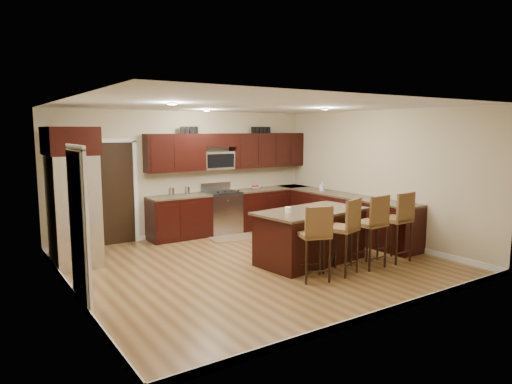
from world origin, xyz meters
TOP-DOWN VIEW (x-y plane):
  - floor at (0.00, 0.00)m, footprint 6.00×6.00m
  - ceiling at (0.00, 0.00)m, footprint 6.00×6.00m
  - wall_back at (0.00, 2.75)m, footprint 6.00×0.00m
  - wall_left at (-3.00, 0.00)m, footprint 0.00×5.50m
  - wall_right at (3.00, 0.00)m, footprint 0.00×5.50m
  - base_cabinets at (1.90, 1.45)m, footprint 4.02×3.96m
  - upper_cabinets at (1.04, 2.58)m, footprint 4.00×0.33m
  - range at (0.68, 2.45)m, footprint 0.76×0.64m
  - microwave at (0.68, 2.60)m, footprint 0.76×0.31m
  - doorway at (-1.65, 2.73)m, footprint 0.85×0.03m
  - pantry_door at (-2.98, -0.30)m, footprint 0.03×0.80m
  - letter_decor at (0.90, 2.58)m, footprint 2.20×0.03m
  - island at (0.86, -0.41)m, footprint 2.10×1.28m
  - stool_left at (0.24, -1.25)m, footprint 0.56×0.56m
  - stool_mid at (0.85, -1.26)m, footprint 0.58×0.58m
  - stool_right at (1.48, -1.26)m, footprint 0.48×0.48m
  - refrigerator at (-2.62, 1.66)m, footprint 0.79×1.00m
  - floor_mat at (0.60, 1.84)m, footprint 1.05×0.79m
  - fruit_bowl at (1.59, 2.45)m, footprint 0.32×0.32m
  - soap_bottle at (2.70, 1.37)m, footprint 0.11×0.12m
  - canister_tall at (-0.51, 2.45)m, footprint 0.12×0.12m
  - canister_short at (-0.15, 2.45)m, footprint 0.11×0.11m
  - island_jar at (0.36, -0.41)m, footprint 0.10×0.10m
  - stool_extra at (2.13, -1.26)m, footprint 0.48×0.48m

SIDE VIEW (x-z plane):
  - floor at x=0.00m, z-range 0.00..0.00m
  - floor_mat at x=0.60m, z-range 0.00..0.01m
  - island at x=0.86m, z-range -0.03..0.89m
  - base_cabinets at x=1.90m, z-range 0.00..0.92m
  - range at x=0.68m, z-range -0.08..1.03m
  - stool_left at x=0.24m, z-range 0.15..1.32m
  - stool_mid at x=0.85m, z-range 0.15..1.38m
  - stool_right at x=1.48m, z-range 0.15..1.38m
  - stool_extra at x=2.13m, z-range 0.15..1.38m
  - fruit_bowl at x=1.59m, z-range 0.92..0.98m
  - island_jar at x=0.36m, z-range 0.92..1.02m
  - canister_tall at x=-0.51m, z-range 0.92..1.10m
  - canister_short at x=-0.15m, z-range 0.92..1.10m
  - soap_bottle at x=2.70m, z-range 0.92..1.12m
  - pantry_door at x=-2.98m, z-range 0.00..2.04m
  - doorway at x=-1.65m, z-range 0.00..2.06m
  - refrigerator at x=-2.62m, z-range 0.03..2.38m
  - wall_back at x=0.00m, z-range -1.65..4.35m
  - wall_left at x=-3.00m, z-range -1.40..4.10m
  - wall_right at x=3.00m, z-range -1.40..4.10m
  - microwave at x=0.68m, z-range 1.42..1.82m
  - upper_cabinets at x=1.04m, z-range 1.44..2.24m
  - letter_decor at x=0.90m, z-range 2.22..2.37m
  - ceiling at x=0.00m, z-range 2.70..2.70m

